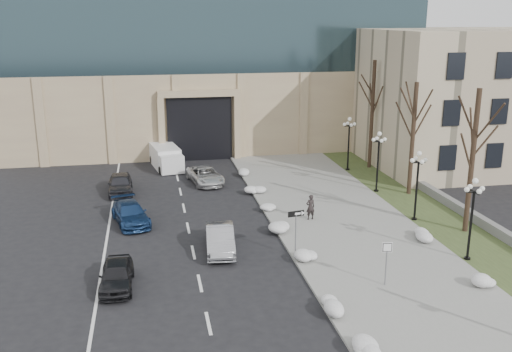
% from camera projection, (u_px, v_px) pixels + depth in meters
% --- Properties ---
extents(ground, '(160.00, 160.00, 0.00)m').
position_uv_depth(ground, '(365.00, 332.00, 24.37)').
color(ground, black).
rests_on(ground, ground).
extents(sidewalk, '(9.00, 40.00, 0.12)m').
position_uv_depth(sidewalk, '(337.00, 217.00, 38.23)').
color(sidewalk, gray).
rests_on(sidewalk, ground).
extents(curb, '(0.30, 40.00, 0.14)m').
position_uv_depth(curb, '(272.00, 221.00, 37.41)').
color(curb, gray).
rests_on(curb, ground).
extents(grass_strip, '(4.00, 40.00, 0.10)m').
position_uv_depth(grass_strip, '(427.00, 211.00, 39.40)').
color(grass_strip, '#354221').
rests_on(grass_strip, ground).
extents(stone_wall, '(0.50, 30.00, 0.70)m').
position_uv_depth(stone_wall, '(440.00, 197.00, 41.58)').
color(stone_wall, slate).
rests_on(stone_wall, ground).
extents(classical_building, '(22.00, 18.12, 12.00)m').
position_uv_depth(classical_building, '(481.00, 95.00, 53.20)').
color(classical_building, '#C4B593').
rests_on(classical_building, ground).
extents(car_a, '(1.69, 3.99, 1.35)m').
position_uv_depth(car_a, '(117.00, 275.00, 28.26)').
color(car_a, black).
rests_on(car_a, ground).
extents(car_b, '(1.93, 4.60, 1.48)m').
position_uv_depth(car_b, '(220.00, 239.00, 32.67)').
color(car_b, '#94969B').
rests_on(car_b, ground).
extents(car_c, '(2.93, 5.01, 1.36)m').
position_uv_depth(car_c, '(130.00, 213.00, 37.08)').
color(car_c, navy).
rests_on(car_c, ground).
extents(car_d, '(3.01, 5.09, 1.33)m').
position_uv_depth(car_d, '(205.00, 175.00, 46.07)').
color(car_d, silver).
rests_on(car_d, ground).
extents(car_e, '(1.92, 4.49, 1.51)m').
position_uv_depth(car_e, '(120.00, 184.00, 43.43)').
color(car_e, '#333238').
rests_on(car_e, ground).
extents(pedestrian, '(0.68, 0.51, 1.69)m').
position_uv_depth(pedestrian, '(310.00, 207.00, 37.44)').
color(pedestrian, black).
rests_on(pedestrian, sidewalk).
extents(box_truck, '(3.00, 6.19, 1.88)m').
position_uv_depth(box_truck, '(166.00, 157.00, 50.93)').
color(box_truck, silver).
rests_on(box_truck, ground).
extents(one_way_sign, '(1.02, 0.30, 2.72)m').
position_uv_depth(one_way_sign, '(299.00, 219.00, 31.54)').
color(one_way_sign, slate).
rests_on(one_way_sign, ground).
extents(keep_sign, '(0.51, 0.15, 2.40)m').
position_uv_depth(keep_sign, '(387.00, 254.00, 27.98)').
color(keep_sign, slate).
rests_on(keep_sign, ground).
extents(snow_clump_a, '(1.10, 1.60, 0.36)m').
position_uv_depth(snow_clump_a, '(362.00, 351.00, 22.46)').
color(snow_clump_a, white).
rests_on(snow_clump_a, sidewalk).
extents(snow_clump_b, '(1.10, 1.60, 0.36)m').
position_uv_depth(snow_clump_b, '(333.00, 306.00, 25.95)').
color(snow_clump_b, white).
rests_on(snow_clump_b, sidewalk).
extents(snow_clump_c, '(1.10, 1.60, 0.36)m').
position_uv_depth(snow_clump_c, '(305.00, 257.00, 31.29)').
color(snow_clump_c, white).
rests_on(snow_clump_c, sidewalk).
extents(snow_clump_d, '(1.10, 1.60, 0.36)m').
position_uv_depth(snow_clump_d, '(282.00, 229.00, 35.37)').
color(snow_clump_d, white).
rests_on(snow_clump_d, sidewalk).
extents(snow_clump_e, '(1.10, 1.60, 0.36)m').
position_uv_depth(snow_clump_e, '(269.00, 208.00, 39.23)').
color(snow_clump_e, white).
rests_on(snow_clump_e, sidewalk).
extents(snow_clump_f, '(1.10, 1.60, 0.36)m').
position_uv_depth(snow_clump_f, '(256.00, 192.00, 43.01)').
color(snow_clump_f, white).
rests_on(snow_clump_f, sidewalk).
extents(snow_clump_g, '(1.10, 1.60, 0.36)m').
position_uv_depth(snow_clump_g, '(248.00, 174.00, 47.85)').
color(snow_clump_g, white).
rests_on(snow_clump_g, sidewalk).
extents(snow_clump_h, '(1.10, 1.60, 0.36)m').
position_uv_depth(snow_clump_h, '(487.00, 284.00, 28.09)').
color(snow_clump_h, white).
rests_on(snow_clump_h, sidewalk).
extents(snow_clump_i, '(1.10, 1.60, 0.36)m').
position_uv_depth(snow_clump_i, '(424.00, 235.00, 34.40)').
color(snow_clump_i, white).
rests_on(snow_clump_i, sidewalk).
extents(lamppost_a, '(1.18, 1.18, 4.76)m').
position_uv_depth(lamppost_a, '(472.00, 208.00, 30.71)').
color(lamppost_a, black).
rests_on(lamppost_a, ground).
extents(lamppost_b, '(1.18, 1.18, 4.76)m').
position_uv_depth(lamppost_b, '(418.00, 176.00, 36.86)').
color(lamppost_b, black).
rests_on(lamppost_b, ground).
extents(lamppost_c, '(1.18, 1.18, 4.76)m').
position_uv_depth(lamppost_c, '(378.00, 154.00, 43.01)').
color(lamppost_c, black).
rests_on(lamppost_c, ground).
extents(lamppost_d, '(1.18, 1.18, 4.76)m').
position_uv_depth(lamppost_d, '(349.00, 136.00, 49.16)').
color(lamppost_d, black).
rests_on(lamppost_d, ground).
extents(tree_near, '(3.20, 3.20, 9.00)m').
position_uv_depth(tree_near, '(474.00, 141.00, 34.15)').
color(tree_near, black).
rests_on(tree_near, ground).
extents(tree_mid, '(3.20, 3.20, 8.50)m').
position_uv_depth(tree_mid, '(414.00, 123.00, 41.81)').
color(tree_mid, black).
rests_on(tree_mid, ground).
extents(tree_far, '(3.20, 3.20, 9.50)m').
position_uv_depth(tree_far, '(373.00, 99.00, 49.20)').
color(tree_far, black).
rests_on(tree_far, ground).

